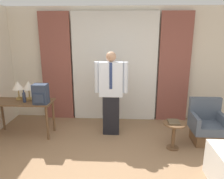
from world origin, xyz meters
TOP-DOWN VIEW (x-y plane):
  - wall_back at (0.00, 2.70)m, footprint 10.00×0.06m
  - curtain_sheer_center at (0.00, 2.57)m, footprint 2.00×0.06m
  - curtain_drape_left at (-1.40, 2.57)m, footprint 0.72×0.06m
  - curtain_drape_right at (1.40, 2.57)m, footprint 0.72×0.06m
  - desk at (-1.87, 1.59)m, footprint 1.26×0.52m
  - table_lamp_left at (-1.98, 1.72)m, footprint 0.23×0.23m
  - table_lamp_right at (-1.76, 1.72)m, footprint 0.23×0.23m
  - bottle_by_lamp at (-1.79, 1.54)m, footprint 0.06×0.06m
  - backpack at (-1.41, 1.46)m, footprint 0.28×0.24m
  - person at (-0.04, 1.74)m, footprint 0.69×0.23m
  - armchair at (1.87, 1.48)m, footprint 0.62×0.58m
  - side_table at (1.16, 1.17)m, footprint 0.41×0.41m
  - book at (1.14, 1.18)m, footprint 0.20×0.24m

SIDE VIEW (x-z plane):
  - armchair at x=1.87m, z-range -0.11..0.75m
  - side_table at x=1.16m, z-range 0.09..0.61m
  - book at x=1.14m, z-range 0.52..0.55m
  - desk at x=-1.87m, z-range 0.26..1.01m
  - bottle_by_lamp at x=-1.79m, z-range 0.73..0.98m
  - backpack at x=-1.41m, z-range 0.74..1.14m
  - person at x=-0.04m, z-range 0.07..1.83m
  - table_lamp_left at x=-1.98m, z-range 0.84..1.24m
  - table_lamp_right at x=-1.76m, z-range 0.84..1.24m
  - curtain_sheer_center at x=0.00m, z-range 0.00..2.58m
  - curtain_drape_left at x=-1.40m, z-range 0.00..2.58m
  - curtain_drape_right at x=1.40m, z-range 0.00..2.58m
  - wall_back at x=0.00m, z-range 0.00..2.70m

